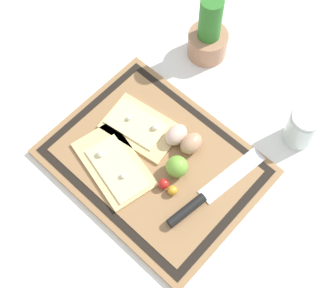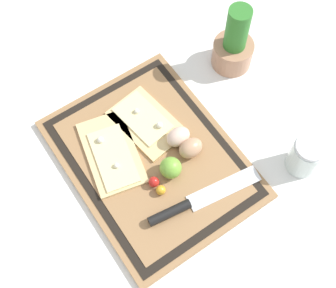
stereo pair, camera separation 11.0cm
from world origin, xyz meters
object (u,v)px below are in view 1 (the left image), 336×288
Objects in this scene: pizza_slice_near at (114,165)px; pizza_slice_far at (140,127)px; sauce_jar at (301,129)px; cherry_tomato_yellow at (172,190)px; lime at (177,167)px; egg_pink at (176,134)px; knife at (201,199)px; egg_brown at (191,143)px; herb_pot at (208,36)px; cherry_tomato_red at (164,184)px.

pizza_slice_far is (-0.03, 0.11, 0.00)m from pizza_slice_near.
sauce_jar is at bearing 39.89° from pizza_slice_far.
pizza_slice_far is at bearing 157.51° from cherry_tomato_yellow.
cherry_tomato_yellow is at bearing -22.49° from pizza_slice_far.
egg_pink is at bearing 133.89° from lime.
egg_pink is (0.08, 0.04, 0.02)m from pizza_slice_far.
knife is at bearing 25.06° from cherry_tomato_yellow.
egg_brown is 0.30× the size of herb_pot.
pizza_slice_far is 0.38m from sauce_jar.
egg_brown is 0.58× the size of sauce_jar.
knife is 0.29m from sauce_jar.
herb_pot is 0.33m from sauce_jar.
lime reaches higher than cherry_tomato_yellow.
herb_pot is (-0.12, 0.25, 0.03)m from egg_pink.
knife is 0.43m from herb_pot.
herb_pot is (-0.18, 0.32, 0.03)m from lime.
pizza_slice_near is at bearing -160.64° from knife.
herb_pot reaches higher than pizza_slice_near.
cherry_tomato_red reaches higher than knife.
cherry_tomato_yellow is at bearing -154.94° from knife.
pizza_slice_far is 0.15m from lime.
lime is 0.05m from cherry_tomato_red.
pizza_slice_far reaches higher than knife.
lime is at bearing -9.72° from pizza_slice_far.
egg_brown is at bearing 99.16° from cherry_tomato_red.
herb_pot is (-0.16, 0.25, 0.03)m from egg_brown.
cherry_tomato_red is at bearing -86.86° from lime.
cherry_tomato_yellow is (0.17, -0.07, 0.01)m from pizza_slice_far.
herb_pot reaches higher than sauce_jar.
cherry_tomato_red is at bearing -63.72° from herb_pot.
pizza_slice_near is 2.22× the size of sauce_jar.
pizza_slice_far is 3.28× the size of egg_brown.
pizza_slice_near is at bearing -122.40° from egg_brown.
lime reaches higher than knife.
pizza_slice_near reaches higher than knife.
lime is (0.02, -0.07, 0.00)m from egg_brown.
cherry_tomato_red is at bearing -80.84° from egg_brown.
herb_pot is at bearing 172.12° from sauce_jar.
lime is at bearing 168.79° from knife.
pizza_slice_near is 3.80× the size of egg_brown.
egg_pink is 0.08m from lime.
knife is at bearing -39.15° from egg_brown.
egg_pink reaches higher than pizza_slice_near.
sauce_jar is (0.17, 0.20, 0.00)m from egg_brown.
egg_pink is 0.14m from cherry_tomato_yellow.
sauce_jar reaches higher than egg_brown.
knife is 0.09m from lime.
cherry_tomato_red is 0.41m from herb_pot.
egg_brown is at bearing 18.93° from pizza_slice_far.
lime is (0.14, -0.02, 0.02)m from pizza_slice_far.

